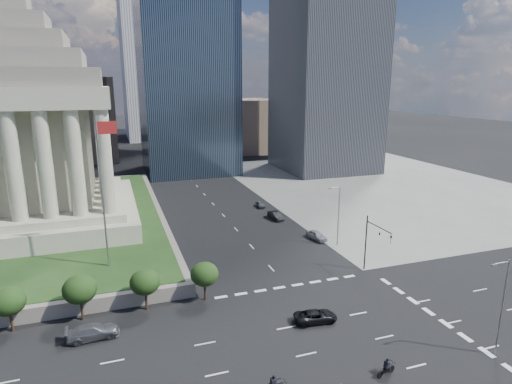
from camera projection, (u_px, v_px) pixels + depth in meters
name	position (u px, v px, depth m)	size (l,w,h in m)	color
ground	(181.00, 168.00, 134.79)	(500.00, 500.00, 0.00)	black
sidewalk_ne	(380.00, 185.00, 112.61)	(68.00, 90.00, 0.03)	slate
war_memorial	(22.00, 111.00, 71.16)	(34.00, 34.00, 39.00)	#A39F89
flagpole	(103.00, 185.00, 55.02)	(2.52, 0.24, 20.00)	slate
midrise_glass	(186.00, 69.00, 123.49)	(26.00, 26.00, 60.00)	black
building_filler_ne	(248.00, 125.00, 169.93)	(20.00, 30.00, 20.00)	brown
building_filler_nw	(79.00, 119.00, 149.42)	(24.00, 30.00, 28.00)	brown
traffic_signal_ne	(374.00, 238.00, 58.31)	(0.30, 5.74, 8.00)	black
street_lamp_south	(502.00, 302.00, 40.41)	(2.13, 0.22, 10.00)	slate
street_lamp_north	(338.00, 212.00, 68.84)	(2.13, 0.22, 10.00)	slate
pickup_truck	(316.00, 316.00, 47.46)	(4.81, 2.22, 1.34)	black
suv_grey	(93.00, 332.00, 44.34)	(2.16, 5.30, 1.54)	#4C4E53
parked_sedan_near	(317.00, 235.00, 72.62)	(4.40, 1.77, 1.50)	gray
parked_sedan_mid	(276.00, 216.00, 83.52)	(4.55, 1.59, 1.50)	black
parked_sedan_far	(260.00, 204.00, 91.77)	(1.44, 3.57, 1.22)	#505257
motorcycle_lead	(386.00, 367.00, 38.69)	(2.24, 0.61, 1.67)	black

